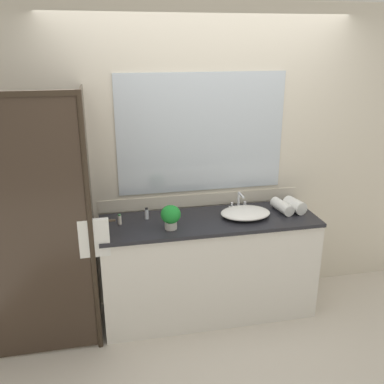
% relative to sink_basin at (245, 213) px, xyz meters
% --- Properties ---
extents(ground_plane, '(8.00, 8.00, 0.00)m').
position_rel_sink_basin_xyz_m(ground_plane, '(-0.31, 0.01, -0.93)').
color(ground_plane, beige).
extents(wall_back_with_mirror, '(4.40, 0.06, 2.60)m').
position_rel_sink_basin_xyz_m(wall_back_with_mirror, '(-0.31, 0.35, 0.37)').
color(wall_back_with_mirror, beige).
rests_on(wall_back_with_mirror, ground_plane).
extents(vanity_cabinet, '(1.80, 0.58, 0.90)m').
position_rel_sink_basin_xyz_m(vanity_cabinet, '(-0.31, 0.02, -0.48)').
color(vanity_cabinet, silver).
rests_on(vanity_cabinet, ground_plane).
extents(shower_enclosure, '(1.20, 0.59, 2.00)m').
position_rel_sink_basin_xyz_m(shower_enclosure, '(-1.58, -0.18, 0.09)').
color(shower_enclosure, '#2D2319').
rests_on(shower_enclosure, ground_plane).
extents(sink_basin, '(0.42, 0.32, 0.06)m').
position_rel_sink_basin_xyz_m(sink_basin, '(0.00, 0.00, 0.00)').
color(sink_basin, white).
rests_on(sink_basin, vanity_cabinet).
extents(faucet, '(0.17, 0.15, 0.16)m').
position_rel_sink_basin_xyz_m(faucet, '(0.00, 0.18, 0.02)').
color(faucet, silver).
rests_on(faucet, vanity_cabinet).
extents(potted_plant, '(0.16, 0.16, 0.19)m').
position_rel_sink_basin_xyz_m(potted_plant, '(-0.65, -0.11, 0.08)').
color(potted_plant, beige).
rests_on(potted_plant, vanity_cabinet).
extents(amenity_bottle_lotion, '(0.03, 0.03, 0.09)m').
position_rel_sink_basin_xyz_m(amenity_bottle_lotion, '(-1.04, 0.05, 0.01)').
color(amenity_bottle_lotion, silver).
rests_on(amenity_bottle_lotion, vanity_cabinet).
extents(amenity_bottle_conditioner, '(0.03, 0.03, 0.10)m').
position_rel_sink_basin_xyz_m(amenity_bottle_conditioner, '(-0.82, 0.12, 0.01)').
color(amenity_bottle_conditioner, silver).
rests_on(amenity_bottle_conditioner, vanity_cabinet).
extents(rolled_towel_near_edge, '(0.15, 0.22, 0.11)m').
position_rel_sink_basin_xyz_m(rolled_towel_near_edge, '(0.45, 0.02, 0.02)').
color(rolled_towel_near_edge, white).
rests_on(rolled_towel_near_edge, vanity_cabinet).
extents(rolled_towel_middle, '(0.13, 0.26, 0.09)m').
position_rel_sink_basin_xyz_m(rolled_towel_middle, '(0.34, 0.04, 0.01)').
color(rolled_towel_middle, white).
rests_on(rolled_towel_middle, vanity_cabinet).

